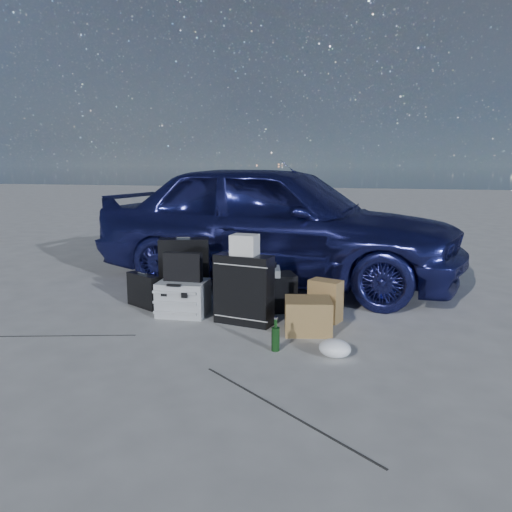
% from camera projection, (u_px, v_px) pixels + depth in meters
% --- Properties ---
extents(ground, '(60.00, 60.00, 0.00)m').
position_uv_depth(ground, '(214.00, 334.00, 4.46)').
color(ground, '#ACABA7').
rests_on(ground, ground).
extents(car, '(4.74, 2.34, 1.55)m').
position_uv_depth(car, '(276.00, 223.00, 6.30)').
color(car, navy).
rests_on(car, ground).
extents(pelican_case, '(0.52, 0.44, 0.35)m').
position_uv_depth(pelican_case, '(183.00, 298.00, 5.02)').
color(pelican_case, '#9FA2A4').
rests_on(pelican_case, ground).
extents(laptop_bag, '(0.39, 0.13, 0.29)m').
position_uv_depth(laptop_bag, '(183.00, 267.00, 4.98)').
color(laptop_bag, black).
rests_on(laptop_bag, pelican_case).
extents(briefcase, '(0.46, 0.30, 0.36)m').
position_uv_depth(briefcase, '(143.00, 291.00, 5.29)').
color(briefcase, black).
rests_on(briefcase, ground).
extents(suitcase_left, '(0.57, 0.36, 0.70)m').
position_uv_depth(suitcase_left, '(184.00, 270.00, 5.49)').
color(suitcase_left, black).
rests_on(suitcase_left, ground).
extents(suitcase_right, '(0.58, 0.28, 0.66)m').
position_uv_depth(suitcase_right, '(244.00, 290.00, 4.71)').
color(suitcase_right, black).
rests_on(suitcase_right, ground).
extents(white_carton, '(0.25, 0.20, 0.19)m').
position_uv_depth(white_carton, '(245.00, 245.00, 4.65)').
color(white_carton, beige).
rests_on(white_carton, suitcase_right).
extents(duffel_bag, '(0.84, 0.64, 0.39)m').
position_uv_depth(duffel_bag, '(258.00, 293.00, 5.15)').
color(duffel_bag, black).
rests_on(duffel_bag, ground).
extents(flat_box_white, '(0.50, 0.43, 0.07)m').
position_uv_depth(flat_box_white, '(259.00, 271.00, 5.09)').
color(flat_box_white, beige).
rests_on(flat_box_white, duffel_bag).
extents(flat_box_black, '(0.30, 0.24, 0.06)m').
position_uv_depth(flat_box_black, '(261.00, 265.00, 5.08)').
color(flat_box_black, black).
rests_on(flat_box_black, flat_box_white).
extents(kraft_bag, '(0.34, 0.27, 0.40)m').
position_uv_depth(kraft_bag, '(325.00, 300.00, 4.82)').
color(kraft_bag, olive).
rests_on(kraft_bag, ground).
extents(cardboard_box, '(0.49, 0.45, 0.31)m').
position_uv_depth(cardboard_box, '(308.00, 316.00, 4.49)').
color(cardboard_box, olive).
rests_on(cardboard_box, ground).
extents(plastic_bag, '(0.32, 0.30, 0.14)m').
position_uv_depth(plastic_bag, '(335.00, 348.00, 3.92)').
color(plastic_bag, white).
rests_on(plastic_bag, ground).
extents(green_bottle, '(0.09, 0.09, 0.27)m').
position_uv_depth(green_bottle, '(276.00, 335.00, 4.04)').
color(green_bottle, black).
rests_on(green_bottle, ground).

